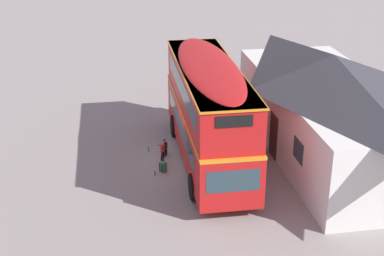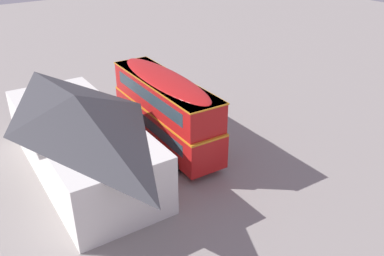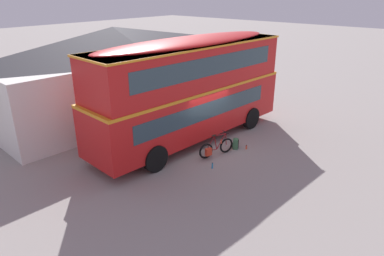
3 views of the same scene
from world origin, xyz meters
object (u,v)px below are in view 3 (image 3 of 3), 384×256
at_px(backpack_on_ground, 236,143).
at_px(double_decker_bus, 191,86).
at_px(touring_bicycle, 215,148).
at_px(water_bottle_red_squeeze, 246,147).
at_px(water_bottle_blue_sports, 212,166).

bearing_deg(backpack_on_ground, double_decker_bus, 103.46).
bearing_deg(touring_bicycle, water_bottle_red_squeeze, -24.22).
bearing_deg(water_bottle_red_squeeze, touring_bicycle, 155.78).
distance_m(touring_bicycle, water_bottle_blue_sports, 1.17).
bearing_deg(water_bottle_red_squeeze, water_bottle_blue_sports, 178.67).
distance_m(backpack_on_ground, water_bottle_red_squeeze, 0.52).
bearing_deg(touring_bicycle, double_decker_bus, 71.51).
height_order(touring_bicycle, water_bottle_red_squeeze, touring_bicycle).
bearing_deg(water_bottle_blue_sports, touring_bicycle, 31.45).
relative_size(double_decker_bus, water_bottle_blue_sports, 41.44).
bearing_deg(water_bottle_blue_sports, double_decker_bus, 57.47).
xyz_separation_m(double_decker_bus, touring_bicycle, (-0.66, -1.96, -2.27)).
relative_size(backpack_on_ground, water_bottle_red_squeeze, 2.49).
height_order(double_decker_bus, water_bottle_red_squeeze, double_decker_bus).
xyz_separation_m(touring_bicycle, water_bottle_blue_sports, (-0.98, -0.60, -0.25)).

